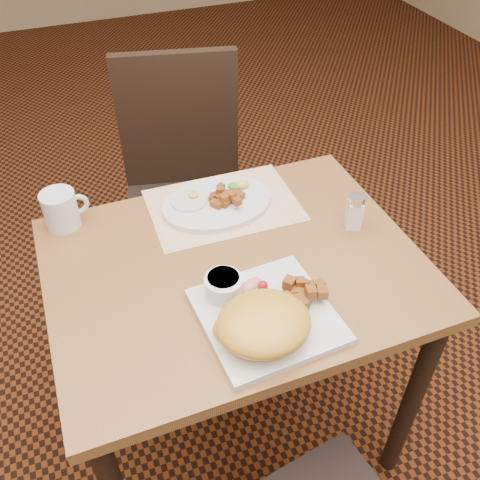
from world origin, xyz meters
name	(u,v)px	position (x,y,z in m)	size (l,w,h in m)	color
ground	(237,423)	(0.00, 0.00, 0.00)	(8.00, 8.00, 0.00)	black
table	(236,294)	(0.00, 0.00, 0.64)	(0.90, 0.70, 0.75)	#965F2E
chair_far	(184,182)	(0.05, 0.66, 0.54)	(0.50, 0.51, 0.97)	black
placemat	(223,205)	(0.05, 0.23, 0.75)	(0.40, 0.28, 0.00)	white
plate_square	(267,316)	(0.00, -0.19, 0.76)	(0.28, 0.28, 0.02)	silver
plate_oval	(217,203)	(0.03, 0.23, 0.76)	(0.30, 0.23, 0.02)	silver
hollandaise_mound	(263,324)	(-0.03, -0.24, 0.80)	(0.20, 0.18, 0.07)	gold
ramekin	(223,286)	(-0.06, -0.10, 0.79)	(0.09, 0.09, 0.05)	silver
garnish_sq	(255,286)	(0.01, -0.11, 0.78)	(0.07, 0.06, 0.03)	#387223
fried_egg	(189,200)	(-0.04, 0.26, 0.77)	(0.10, 0.10, 0.02)	white
garnish_ov	(239,185)	(0.11, 0.27, 0.78)	(0.07, 0.05, 0.02)	#387223
salt_shaker	(355,211)	(0.34, 0.02, 0.80)	(0.05, 0.05, 0.10)	white
coffee_mug	(61,209)	(-0.37, 0.30, 0.80)	(0.12, 0.09, 0.10)	silver
home_fries_sq	(300,293)	(0.09, -0.17, 0.78)	(0.12, 0.09, 0.04)	brown
home_fries_ov	(225,198)	(0.05, 0.22, 0.78)	(0.10, 0.10, 0.04)	brown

